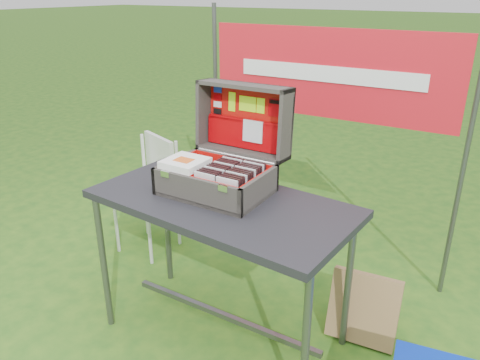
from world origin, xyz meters
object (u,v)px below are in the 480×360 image
Objects in this scene: chair at (146,197)px; table at (222,270)px; cardboard_box at (363,309)px; suitcase at (222,142)px.

table is at bearing -6.25° from chair.
table is 0.79m from cardboard_box.
chair is at bearing 170.24° from cardboard_box.
chair is at bearing 157.62° from table.
cardboard_box is at bearing 16.01° from chair.
suitcase is 0.66× the size of chair.
suitcase reaches higher than table.
suitcase is 1.39× the size of cardboard_box.
suitcase is at bearing -1.90° from chair.
table is 2.46× the size of suitcase.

